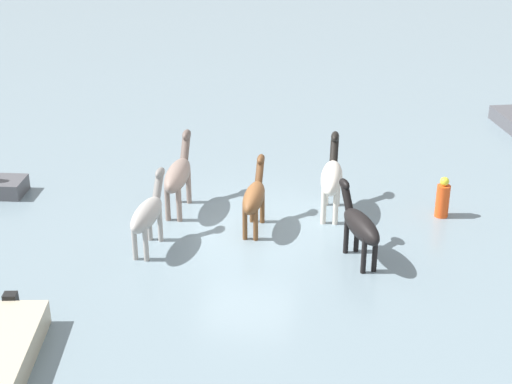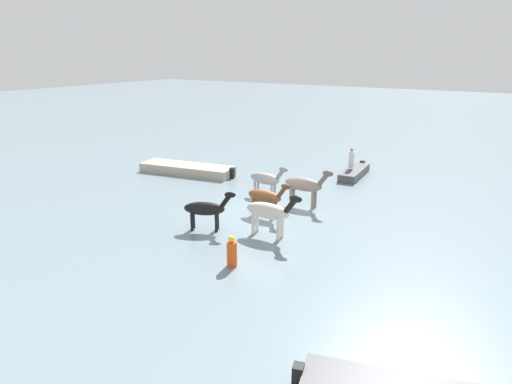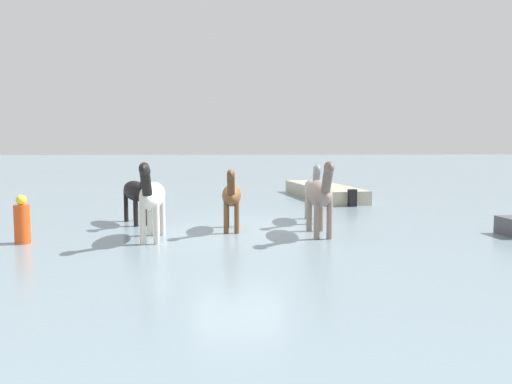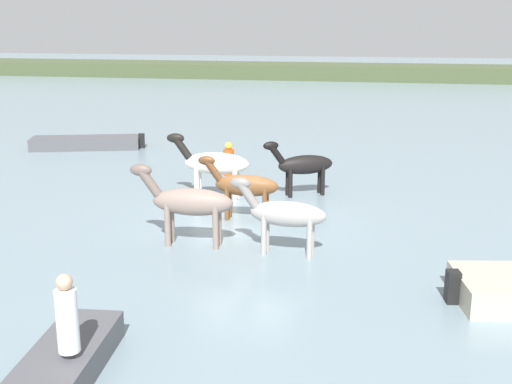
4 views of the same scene
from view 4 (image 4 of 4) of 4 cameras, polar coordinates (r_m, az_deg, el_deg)
name	(u,v)px [view 4 (image 4 of 4)]	position (r m, az deg, el deg)	size (l,w,h in m)	color
ground_plane	(245,222)	(17.23, -0.94, -2.62)	(149.83, 149.83, 0.00)	gray
distant_shoreline	(342,79)	(58.51, 7.51, 9.80)	(134.85, 6.00, 2.40)	#404C2F
horse_mid_herd	(214,164)	(19.23, -3.72, 2.50)	(2.47, 0.59, 1.92)	silver
horse_gray_outer	(244,186)	(17.17, -1.08, 0.56)	(2.17, 0.53, 1.69)	brown
horse_lead	(284,214)	(14.64, 2.50, -1.93)	(2.24, 0.63, 1.74)	#9E9993
horse_pinto_flank	(303,165)	(19.60, 4.13, 2.37)	(2.11, 1.27, 1.70)	black
horse_dark_mare	(189,202)	(15.27, -5.89, -0.88)	(2.46, 0.59, 1.92)	gray
boat_tender_starboard	(54,383)	(10.17, -17.27, -15.63)	(1.28, 3.78, 0.71)	#4C4C51
boat_dinghy_port	(87,145)	(27.69, -14.58, 4.03)	(4.59, 2.37, 0.73)	#4C4C51
person_watcher_seated	(67,316)	(9.84, -16.19, -10.36)	(0.32, 0.32, 1.19)	silver
buoy_channel_marker	(229,160)	(22.21, -2.40, 2.77)	(0.36, 0.36, 1.14)	#E54C19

